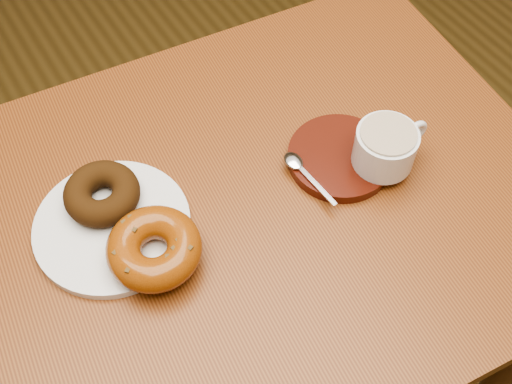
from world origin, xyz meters
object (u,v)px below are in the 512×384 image
saucer (340,157)px  coffee_cup (386,147)px  cafe_table (245,254)px  donut_plate (112,226)px

saucer → coffee_cup: coffee_cup is taller
saucer → coffee_cup: (0.04, -0.04, 0.04)m
cafe_table → coffee_cup: (0.20, -0.04, 0.18)m
coffee_cup → saucer: bearing=139.7°
donut_plate → saucer: (0.32, -0.07, 0.00)m
donut_plate → saucer: saucer is taller
cafe_table → donut_plate: donut_plate is taller
coffee_cup → donut_plate: bearing=165.7°
donut_plate → coffee_cup: coffee_cup is taller
cafe_table → coffee_cup: bearing=-6.9°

